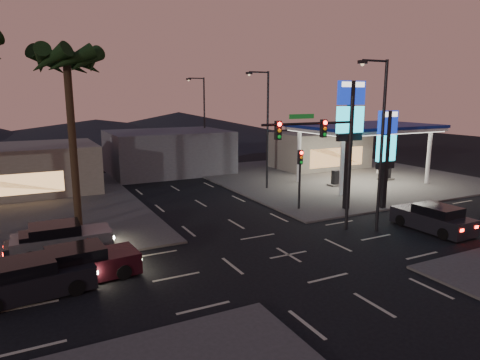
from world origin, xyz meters
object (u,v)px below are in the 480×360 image
car_lane_a_front (30,279)px  car_lane_b_front (61,240)px  pylon_sign_short (386,145)px  gas_station (365,129)px  pylon_sign_tall (350,120)px  car_lane_a_mid (82,264)px  car_lane_b_mid (46,245)px  traffic_signal_mast (327,145)px  suv_station (433,219)px

car_lane_a_front → car_lane_b_front: size_ratio=1.00×
pylon_sign_short → car_lane_b_front: size_ratio=1.41×
pylon_sign_short → car_lane_b_front: 21.69m
gas_station → car_lane_a_front: gas_station is taller
pylon_sign_short → car_lane_a_front: (-22.84, -3.60, -3.93)m
pylon_sign_tall → car_lane_a_mid: pylon_sign_tall is taller
pylon_sign_tall → car_lane_b_mid: bearing=-179.8°
traffic_signal_mast → car_lane_b_front: 15.18m
pylon_sign_short → suv_station: (-1.00, -5.07, -3.92)m
car_lane_a_front → pylon_sign_short: bearing=9.0°
pylon_sign_short → car_lane_a_mid: 21.33m
car_lane_a_mid → suv_station: suv_station is taller
car_lane_a_front → car_lane_a_mid: car_lane_a_front is taller
car_lane_a_mid → car_lane_b_mid: size_ratio=1.21×
traffic_signal_mast → car_lane_b_mid: traffic_signal_mast is taller
car_lane_b_mid → car_lane_a_mid: bearing=-71.5°
pylon_sign_tall → car_lane_b_front: (-18.81, 0.00, -5.65)m
pylon_sign_tall → pylon_sign_short: 3.20m
gas_station → car_lane_a_front: bearing=-158.3°
pylon_sign_short → car_lane_a_front: pylon_sign_short is taller
pylon_sign_tall → car_lane_a_mid: size_ratio=1.84×
suv_station → car_lane_a_front: bearing=176.1°
pylon_sign_short → traffic_signal_mast: bearing=-160.9°
gas_station → traffic_signal_mast: size_ratio=1.53×
gas_station → car_lane_b_front: (-26.31, -6.50, -4.34)m
gas_station → car_lane_b_mid: 28.18m
traffic_signal_mast → car_lane_b_mid: size_ratio=1.98×
car_lane_a_front → pylon_sign_tall: bearing=12.7°
traffic_signal_mast → car_lane_a_mid: 14.25m
pylon_sign_tall → traffic_signal_mast: pylon_sign_tall is taller
traffic_signal_mast → suv_station: traffic_signal_mast is taller
car_lane_b_mid → pylon_sign_short: bearing=-2.4°
car_lane_b_front → car_lane_b_mid: bearing=-173.6°
pylon_sign_short → suv_station: 6.49m
car_lane_a_front → car_lane_a_mid: 2.20m
gas_station → pylon_sign_tall: bearing=-139.1°
car_lane_a_mid → car_lane_b_front: 3.94m
car_lane_a_front → car_lane_b_front: (1.53, 4.60, 0.02)m
car_lane_a_mid → traffic_signal_mast: bearing=1.6°
car_lane_a_front → car_lane_b_front: bearing=71.6°
pylon_sign_tall → pylon_sign_short: bearing=-21.8°
pylon_sign_tall → gas_station: bearing=40.9°
car_lane_b_front → car_lane_b_mid: car_lane_b_front is taller
pylon_sign_tall → car_lane_a_mid: (-18.26, -3.89, -5.67)m
gas_station → traffic_signal_mast: traffic_signal_mast is taller
traffic_signal_mast → car_lane_a_mid: traffic_signal_mast is taller
traffic_signal_mast → gas_station: bearing=39.3°
pylon_sign_tall → traffic_signal_mast: (-4.74, -3.51, -1.17)m
car_lane_b_mid → suv_station: (21.04, -5.99, 0.13)m
car_lane_a_front → traffic_signal_mast: bearing=4.0°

